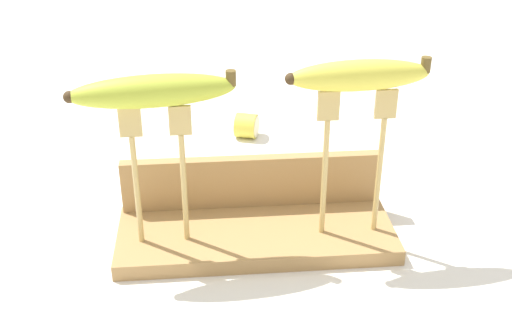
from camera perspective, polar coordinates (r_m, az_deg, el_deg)
ground_plane at (r=0.85m, az=0.00°, el=-7.22°), size 3.00×3.00×0.00m
wooden_board at (r=0.85m, az=0.00°, el=-6.64°), size 0.36×0.14×0.02m
board_backstop at (r=0.87m, az=-0.36°, el=-1.88°), size 0.35×0.02×0.07m
fork_stand_left at (r=0.77m, az=-8.63°, el=-0.30°), size 0.08×0.01×0.18m
fork_stand_right at (r=0.79m, az=8.66°, el=0.82°), size 0.09×0.01×0.19m
banana_raised_left at (r=0.73m, az=-9.14°, el=6.06°), size 0.19×0.06×0.04m
banana_raised_right at (r=0.75m, az=9.17°, el=7.43°), size 0.17×0.04×0.04m
banana_chunk_near at (r=1.12m, az=-0.81°, el=3.07°), size 0.05×0.05×0.04m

